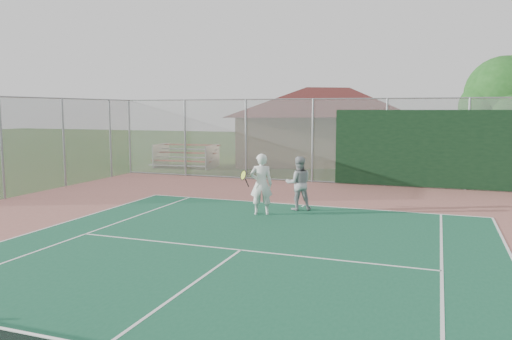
{
  "coord_description": "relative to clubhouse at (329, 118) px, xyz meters",
  "views": [
    {
      "loc": [
        3.95,
        -3.41,
        3.07
      ],
      "look_at": [
        -0.83,
        9.64,
        1.38
      ],
      "focal_mm": 35.0,
      "sensor_mm": 36.0,
      "label": 1
    }
  ],
  "objects": [
    {
      "name": "back_fence",
      "position": [
        4.23,
        -8.58,
        -0.92
      ],
      "size": [
        20.08,
        0.11,
        3.53
      ],
      "color": "gray",
      "rests_on": "ground"
    },
    {
      "name": "tree",
      "position": [
        8.75,
        -5.08,
        1.0
      ],
      "size": [
        3.9,
        3.7,
        5.45
      ],
      "color": "#322312",
      "rests_on": "ground"
    },
    {
      "name": "clubhouse",
      "position": [
        0.0,
        0.0,
        0.0
      ],
      "size": [
        13.78,
        11.47,
        5.09
      ],
      "rotation": [
        0.0,
        0.0,
        0.36
      ],
      "color": "tan",
      "rests_on": "ground"
    },
    {
      "name": "player_grey_back",
      "position": [
        2.14,
        -14.47,
        -1.76
      ],
      "size": [
        0.97,
        0.88,
        1.64
      ],
      "rotation": [
        0.0,
        0.0,
        3.54
      ],
      "color": "#A0A3A5",
      "rests_on": "ground"
    },
    {
      "name": "player_white_front",
      "position": [
        1.28,
        -15.49,
        -1.68
      ],
      "size": [
        1.01,
        0.8,
        1.79
      ],
      "rotation": [
        0.0,
        0.0,
        3.49
      ],
      "color": "white",
      "rests_on": "ground"
    },
    {
      "name": "side_fence_left",
      "position": [
        -7.88,
        -13.06,
        -0.83
      ],
      "size": [
        0.08,
        9.0,
        3.5
      ],
      "color": "gray",
      "rests_on": "ground"
    },
    {
      "name": "bleachers",
      "position": [
        -6.54,
        -5.45,
        -1.94
      ],
      "size": [
        3.32,
        2.15,
        1.21
      ],
      "rotation": [
        0.0,
        0.0,
        0.08
      ],
      "color": "#973823",
      "rests_on": "ground"
    }
  ]
}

